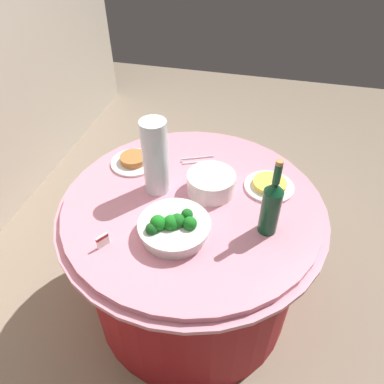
{
  "coord_description": "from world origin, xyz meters",
  "views": [
    {
      "loc": [
        -1.12,
        -0.27,
        1.81
      ],
      "look_at": [
        0.0,
        0.0,
        0.79
      ],
      "focal_mm": 34.39,
      "sensor_mm": 36.0,
      "label": 1
    }
  ],
  "objects_px": {
    "food_plate_fried_egg": "(269,185)",
    "food_plate_peanuts": "(134,161)",
    "serving_tongs": "(197,160)",
    "broccoli_bowl": "(174,227)",
    "wine_bottle": "(271,206)",
    "label_placard_front": "(103,240)",
    "plate_stack": "(211,183)",
    "decorative_fruit_vase": "(156,162)"
  },
  "relations": [
    {
      "from": "food_plate_fried_egg",
      "to": "food_plate_peanuts",
      "type": "relative_size",
      "value": 1.0
    },
    {
      "from": "serving_tongs",
      "to": "broccoli_bowl",
      "type": "bearing_deg",
      "value": -177.07
    },
    {
      "from": "wine_bottle",
      "to": "label_placard_front",
      "type": "xyz_separation_m",
      "value": [
        -0.23,
        0.59,
        -0.1
      ]
    },
    {
      "from": "broccoli_bowl",
      "to": "wine_bottle",
      "type": "height_order",
      "value": "wine_bottle"
    },
    {
      "from": "plate_stack",
      "to": "food_plate_peanuts",
      "type": "distance_m",
      "value": 0.42
    },
    {
      "from": "serving_tongs",
      "to": "label_placard_front",
      "type": "height_order",
      "value": "label_placard_front"
    },
    {
      "from": "broccoli_bowl",
      "to": "food_plate_peanuts",
      "type": "xyz_separation_m",
      "value": [
        0.39,
        0.31,
        -0.02
      ]
    },
    {
      "from": "plate_stack",
      "to": "wine_bottle",
      "type": "bearing_deg",
      "value": -123.71
    },
    {
      "from": "food_plate_peanuts",
      "to": "label_placard_front",
      "type": "xyz_separation_m",
      "value": [
        -0.51,
        -0.07,
        0.01
      ]
    },
    {
      "from": "decorative_fruit_vase",
      "to": "label_placard_front",
      "type": "distance_m",
      "value": 0.39
    },
    {
      "from": "food_plate_peanuts",
      "to": "broccoli_bowl",
      "type": "bearing_deg",
      "value": -141.51
    },
    {
      "from": "wine_bottle",
      "to": "serving_tongs",
      "type": "bearing_deg",
      "value": 44.66
    },
    {
      "from": "broccoli_bowl",
      "to": "decorative_fruit_vase",
      "type": "bearing_deg",
      "value": 30.58
    },
    {
      "from": "decorative_fruit_vase",
      "to": "label_placard_front",
      "type": "xyz_separation_m",
      "value": [
        -0.36,
        0.1,
        -0.12
      ]
    },
    {
      "from": "decorative_fruit_vase",
      "to": "food_plate_peanuts",
      "type": "xyz_separation_m",
      "value": [
        0.15,
        0.17,
        -0.13
      ]
    },
    {
      "from": "wine_bottle",
      "to": "food_plate_fried_egg",
      "type": "height_order",
      "value": "wine_bottle"
    },
    {
      "from": "food_plate_peanuts",
      "to": "serving_tongs",
      "type": "bearing_deg",
      "value": -72.05
    },
    {
      "from": "wine_bottle",
      "to": "serving_tongs",
      "type": "xyz_separation_m",
      "value": [
        0.38,
        0.37,
        -0.12
      ]
    },
    {
      "from": "serving_tongs",
      "to": "food_plate_peanuts",
      "type": "relative_size",
      "value": 0.75
    },
    {
      "from": "decorative_fruit_vase",
      "to": "label_placard_front",
      "type": "relative_size",
      "value": 6.18
    },
    {
      "from": "food_plate_peanuts",
      "to": "plate_stack",
      "type": "bearing_deg",
      "value": -105.29
    },
    {
      "from": "plate_stack",
      "to": "label_placard_front",
      "type": "height_order",
      "value": "plate_stack"
    },
    {
      "from": "plate_stack",
      "to": "food_plate_fried_egg",
      "type": "height_order",
      "value": "plate_stack"
    },
    {
      "from": "wine_bottle",
      "to": "food_plate_peanuts",
      "type": "distance_m",
      "value": 0.73
    },
    {
      "from": "plate_stack",
      "to": "food_plate_fried_egg",
      "type": "bearing_deg",
      "value": -71.46
    },
    {
      "from": "serving_tongs",
      "to": "label_placard_front",
      "type": "bearing_deg",
      "value": 160.21
    },
    {
      "from": "broccoli_bowl",
      "to": "serving_tongs",
      "type": "bearing_deg",
      "value": 2.93
    },
    {
      "from": "wine_bottle",
      "to": "serving_tongs",
      "type": "height_order",
      "value": "wine_bottle"
    },
    {
      "from": "serving_tongs",
      "to": "decorative_fruit_vase",
      "type": "bearing_deg",
      "value": 153.63
    },
    {
      "from": "food_plate_fried_egg",
      "to": "label_placard_front",
      "type": "distance_m",
      "value": 0.75
    },
    {
      "from": "broccoli_bowl",
      "to": "decorative_fruit_vase",
      "type": "height_order",
      "value": "decorative_fruit_vase"
    },
    {
      "from": "broccoli_bowl",
      "to": "food_plate_fried_egg",
      "type": "relative_size",
      "value": 1.27
    },
    {
      "from": "wine_bottle",
      "to": "label_placard_front",
      "type": "height_order",
      "value": "wine_bottle"
    },
    {
      "from": "broccoli_bowl",
      "to": "food_plate_peanuts",
      "type": "distance_m",
      "value": 0.5
    },
    {
      "from": "plate_stack",
      "to": "wine_bottle",
      "type": "height_order",
      "value": "wine_bottle"
    },
    {
      "from": "decorative_fruit_vase",
      "to": "serving_tongs",
      "type": "bearing_deg",
      "value": -26.37
    },
    {
      "from": "plate_stack",
      "to": "label_placard_front",
      "type": "xyz_separation_m",
      "value": [
        -0.4,
        0.33,
        -0.01
      ]
    },
    {
      "from": "label_placard_front",
      "to": "food_plate_fried_egg",
      "type": "bearing_deg",
      "value": -49.89
    },
    {
      "from": "label_placard_front",
      "to": "decorative_fruit_vase",
      "type": "bearing_deg",
      "value": -15.07
    },
    {
      "from": "decorative_fruit_vase",
      "to": "food_plate_peanuts",
      "type": "bearing_deg",
      "value": 48.55
    },
    {
      "from": "broccoli_bowl",
      "to": "serving_tongs",
      "type": "xyz_separation_m",
      "value": [
        0.49,
        0.02,
        -0.04
      ]
    },
    {
      "from": "broccoli_bowl",
      "to": "plate_stack",
      "type": "xyz_separation_m",
      "value": [
        0.28,
        -0.09,
        0.0
      ]
    }
  ]
}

